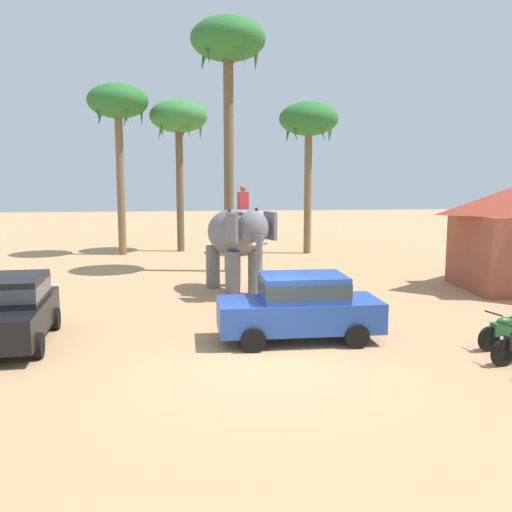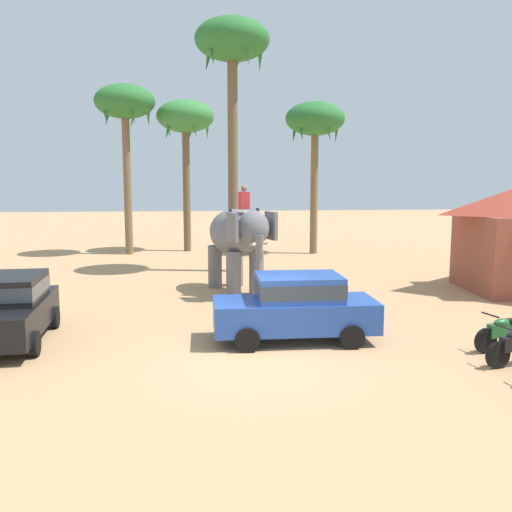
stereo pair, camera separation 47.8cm
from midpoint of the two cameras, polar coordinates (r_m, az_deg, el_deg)
name	(u,v)px [view 1 (the left image)]	position (r m, az deg, el deg)	size (l,w,h in m)	color
ground_plane	(267,362)	(12.79, 0.01, -10.77)	(120.00, 120.00, 0.00)	tan
car_sedan_foreground	(300,305)	(14.22, 3.59, -4.99)	(4.11, 1.90, 1.70)	#23479E
car_parked_far_side	(11,308)	(15.24, -24.60, -4.83)	(2.07, 4.20, 1.70)	black
elephant_with_mahout	(236,238)	(20.08, -2.74, 1.87)	(2.60, 4.01, 3.88)	slate
motorcycle_fourth_in_row	(509,330)	(14.83, 23.57, -6.95)	(1.77, 0.66, 0.94)	black
palm_tree_behind_elephant	(309,123)	(30.96, 4.95, 13.37)	(3.20, 3.20, 8.21)	brown
palm_tree_near_hut	(228,51)	(25.23, -3.45, 20.23)	(3.20, 3.20, 10.86)	brown
palm_tree_left_of_road	(179,121)	(32.07, -8.35, 13.52)	(3.20, 3.20, 8.44)	brown
palm_tree_far_back	(118,107)	(31.28, -14.37, 14.57)	(3.20, 3.20, 9.07)	brown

